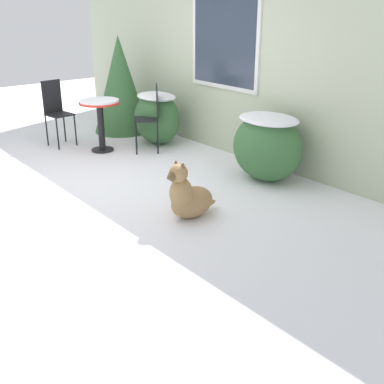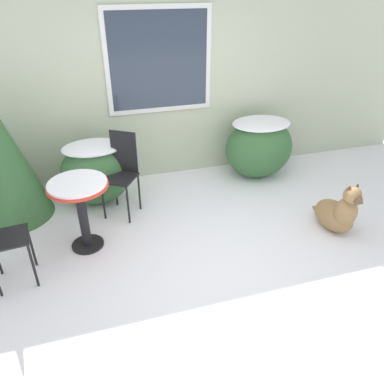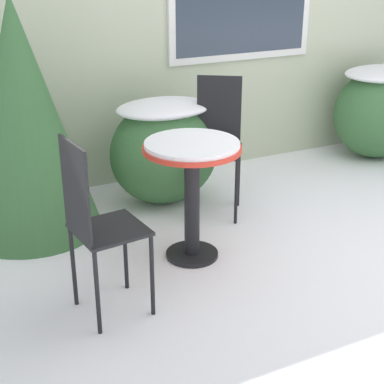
% 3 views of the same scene
% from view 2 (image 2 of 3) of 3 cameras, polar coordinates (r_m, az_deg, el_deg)
% --- Properties ---
extents(ground_plane, '(16.00, 16.00, 0.00)m').
position_cam_2_polar(ground_plane, '(3.91, 2.57, -11.27)').
color(ground_plane, white).
extents(house_wall, '(8.00, 0.10, 2.97)m').
position_cam_2_polar(house_wall, '(5.17, -5.32, 17.84)').
color(house_wall, '#B2BC9E').
rests_on(house_wall, ground_plane).
extents(shrub_left, '(0.88, 0.64, 0.83)m').
position_cam_2_polar(shrub_left, '(4.87, -14.42, 3.12)').
color(shrub_left, '#386638').
rests_on(shrub_left, ground_plane).
extents(shrub_middle, '(0.98, 0.75, 0.87)m').
position_cam_2_polar(shrub_middle, '(5.47, 10.20, 6.92)').
color(shrub_middle, '#386638').
rests_on(shrub_middle, ground_plane).
extents(patio_table, '(0.62, 0.62, 0.80)m').
position_cam_2_polar(patio_table, '(4.00, -16.72, -0.92)').
color(patio_table, black).
rests_on(patio_table, ground_plane).
extents(patio_chair_near_table, '(0.50, 0.50, 1.03)m').
position_cam_2_polar(patio_chair_near_table, '(4.54, -10.65, 3.26)').
color(patio_chair_near_table, black).
rests_on(patio_chair_near_table, ground_plane).
extents(dog, '(0.39, 0.73, 0.66)m').
position_cam_2_polar(dog, '(4.59, 21.35, -2.98)').
color(dog, '#937047').
rests_on(dog, ground_plane).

